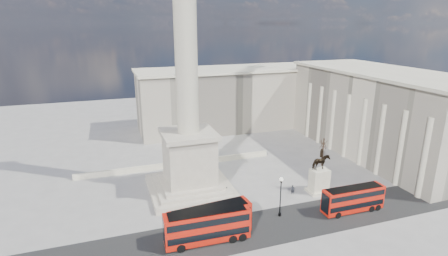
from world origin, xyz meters
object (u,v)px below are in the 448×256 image
object	(u,v)px
nelsons_column	(188,120)
pedestrian_standing	(327,197)
red_bus_b	(211,222)
pedestrian_walking	(293,190)
equestrian_statue	(319,177)
pedestrian_crossing	(227,192)
red_bus_c	(353,199)
red_bus_a	(208,226)
victorian_lamp	(281,194)

from	to	relation	value
nelsons_column	pedestrian_standing	world-z (taller)	nelsons_column
red_bus_b	pedestrian_walking	xyz separation A→B (m)	(16.98, 7.65, -1.60)
equestrian_statue	pedestrian_crossing	distance (m)	16.23
red_bus_b	red_bus_c	world-z (taller)	red_bus_b
red_bus_c	equestrian_statue	xyz separation A→B (m)	(-1.34, 7.31, 0.65)
red_bus_a	pedestrian_crossing	world-z (taller)	red_bus_a
red_bus_b	red_bus_c	size ratio (longest dim) A/B	1.15
nelsons_column	red_bus_a	distance (m)	18.96
red_bus_b	victorian_lamp	xyz separation A→B (m)	(11.54, 1.91, 1.34)
equestrian_statue	pedestrian_crossing	world-z (taller)	equestrian_statue
nelsons_column	pedestrian_walking	size ratio (longest dim) A/B	29.91
red_bus_c	pedestrian_walking	size ratio (longest dim) A/B	6.05
red_bus_c	red_bus_b	bearing A→B (deg)	179.29
pedestrian_walking	pedestrian_crossing	distance (m)	11.40
red_bus_b	equestrian_statue	distance (m)	22.70
red_bus_a	red_bus_b	size ratio (longest dim) A/B	0.99
pedestrian_standing	red_bus_a	bearing A→B (deg)	-7.56
victorian_lamp	pedestrian_standing	size ratio (longest dim) A/B	3.55
nelsons_column	pedestrian_crossing	distance (m)	13.89
equestrian_statue	red_bus_c	bearing A→B (deg)	-79.63
red_bus_b	pedestrian_walking	world-z (taller)	red_bus_b
red_bus_c	pedestrian_crossing	bearing A→B (deg)	147.47
red_bus_a	red_bus_c	xyz separation A→B (m)	(23.67, 0.41, -0.30)
pedestrian_walking	pedestrian_standing	distance (m)	5.91
red_bus_c	victorian_lamp	distance (m)	11.80
equestrian_statue	pedestrian_standing	xyz separation A→B (m)	(-0.58, -3.47, -1.89)
victorian_lamp	pedestrian_walking	size ratio (longest dim) A/B	3.84
red_bus_c	equestrian_statue	bearing A→B (deg)	100.83
red_bus_b	pedestrian_standing	xyz separation A→B (m)	(21.05, 3.37, -1.53)
pedestrian_crossing	red_bus_a	bearing A→B (deg)	142.19
red_bus_a	victorian_lamp	size ratio (longest dim) A/B	1.80
red_bus_b	equestrian_statue	world-z (taller)	equestrian_statue
red_bus_a	pedestrian_crossing	size ratio (longest dim) A/B	6.83
pedestrian_standing	red_bus_b	bearing A→B (deg)	-9.51
equestrian_statue	pedestrian_crossing	bearing A→B (deg)	166.60
nelsons_column	pedestrian_standing	distance (m)	26.35
pedestrian_walking	equestrian_statue	bearing A→B (deg)	-1.09
victorian_lamp	pedestrian_crossing	distance (m)	10.71
red_bus_c	equestrian_statue	distance (m)	7.46
red_bus_a	pedestrian_standing	bearing A→B (deg)	12.86
victorian_lamp	pedestrian_crossing	bearing A→B (deg)	122.76
red_bus_b	pedestrian_crossing	xyz separation A→B (m)	(5.96, 10.58, -1.59)
nelsons_column	victorian_lamp	world-z (taller)	nelsons_column
red_bus_b	victorian_lamp	distance (m)	11.77
pedestrian_walking	red_bus_b	bearing A→B (deg)	-147.04
equestrian_statue	pedestrian_walking	world-z (taller)	equestrian_statue
red_bus_a	victorian_lamp	bearing A→B (deg)	14.65
victorian_lamp	pedestrian_walking	world-z (taller)	victorian_lamp
red_bus_b	victorian_lamp	world-z (taller)	victorian_lamp
pedestrian_walking	pedestrian_standing	bearing A→B (deg)	-37.65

